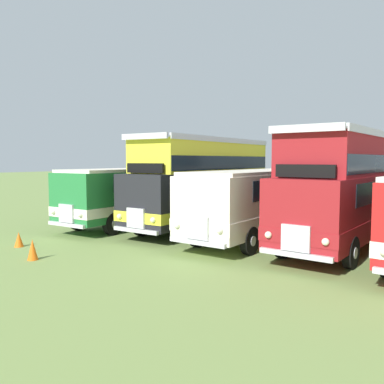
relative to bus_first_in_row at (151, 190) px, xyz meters
The scene contains 8 objects.
ground_plane 9.03m from the bus_first_in_row, ahead, with size 200.00×200.00×0.00m, color #7A934C.
bus_first_in_row is the anchor object (origin of this frame).
bus_second_in_row 3.59m from the bus_first_in_row, ahead, with size 3.03×10.31×4.52m.
bus_third_in_row 7.09m from the bus_first_in_row, ahead, with size 2.74×10.46×2.99m.
bus_fourth_in_row 10.65m from the bus_first_in_row, ahead, with size 2.65×11.09×4.52m.
cone_near_end 9.42m from the bus_first_in_row, 73.23° to the right, with size 0.36×0.36×0.71m, color orange.
cone_mid_row 8.20m from the bus_first_in_row, 87.69° to the right, with size 0.36×0.36×0.59m, color orange.
rope_fence_line 14.41m from the bus_first_in_row, 51.95° to the left, with size 23.78×0.08×1.05m.
Camera 1 is at (6.47, -16.67, 3.44)m, focal length 37.93 mm.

